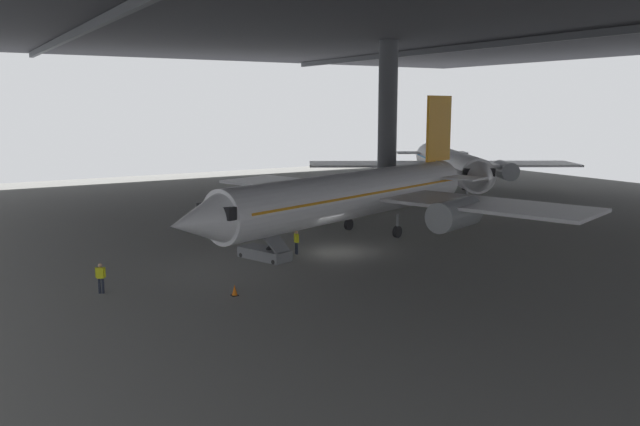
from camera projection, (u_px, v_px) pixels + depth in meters
The scene contains 8 objects.
ground_plane at pixel (332, 251), 44.81m from camera, with size 110.00×110.00×0.00m, color gray.
hangar_structure at pixel (485, 6), 48.97m from camera, with size 121.00×99.00×18.13m.
airplane_main at pixel (358, 194), 48.88m from camera, with size 33.08×33.36×10.83m.
boarding_stairs at pixel (264, 248), 42.50m from camera, with size 4.30×2.63×4.52m.
crew_worker_near_nose at pixel (101, 276), 34.64m from camera, with size 0.36×0.50×1.67m.
crew_worker_by_stairs at pixel (296, 241), 43.76m from camera, with size 0.55×0.25×1.63m.
airplane_distant at pixel (448, 164), 74.40m from camera, with size 30.48×30.86×10.62m.
traffic_cone_orange at pixel (235, 290), 34.32m from camera, with size 0.36×0.36×0.60m.
Camera 1 is at (37.13, -23.16, 10.05)m, focal length 36.22 mm.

